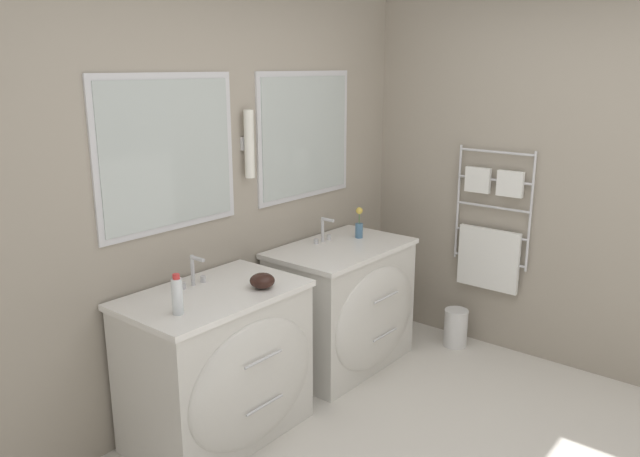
{
  "coord_description": "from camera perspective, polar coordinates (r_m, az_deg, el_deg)",
  "views": [
    {
      "loc": [
        -2.42,
        -1.03,
        2.04
      ],
      "look_at": [
        0.33,
        1.22,
        1.11
      ],
      "focal_mm": 35.0,
      "sensor_mm": 36.0,
      "label": 1
    }
  ],
  "objects": [
    {
      "name": "faucet_left",
      "position": [
        3.51,
        -11.45,
        -3.88
      ],
      "size": [
        0.17,
        0.11,
        0.17
      ],
      "color": "silver",
      "rests_on": "vanity_left"
    },
    {
      "name": "amenity_bowl",
      "position": [
        3.43,
        -5.3,
        -4.78
      ],
      "size": [
        0.14,
        0.14,
        0.08
      ],
      "color": "black",
      "rests_on": "vanity_left"
    },
    {
      "name": "faucet_right",
      "position": [
        4.28,
        0.35,
        -0.18
      ],
      "size": [
        0.17,
        0.11,
        0.17
      ],
      "color": "silver",
      "rests_on": "vanity_right"
    },
    {
      "name": "waste_bin",
      "position": [
        4.82,
        12.31,
        -8.79
      ],
      "size": [
        0.18,
        0.18,
        0.28
      ],
      "color": "silver",
      "rests_on": "ground_plane"
    },
    {
      "name": "flower_vase",
      "position": [
        4.4,
        3.6,
        0.32
      ],
      "size": [
        0.05,
        0.05,
        0.22
      ],
      "color": "teal",
      "rests_on": "vanity_right"
    },
    {
      "name": "vanity_right",
      "position": [
        4.33,
        2.34,
        -7.05
      ],
      "size": [
        0.99,
        0.69,
        0.86
      ],
      "color": "silver",
      "rests_on": "ground_plane"
    },
    {
      "name": "wall_right",
      "position": [
        4.64,
        15.81,
        4.85
      ],
      "size": [
        0.13,
        3.61,
        2.6
      ],
      "color": "#9E9384",
      "rests_on": "ground_plane"
    },
    {
      "name": "wall_back",
      "position": [
        3.78,
        -9.59,
        3.36
      ],
      "size": [
        5.12,
        0.14,
        2.6
      ],
      "color": "#9E9384",
      "rests_on": "ground_plane"
    },
    {
      "name": "vanity_left",
      "position": [
        3.56,
        -9.01,
        -12.23
      ],
      "size": [
        0.99,
        0.69,
        0.86
      ],
      "color": "silver",
      "rests_on": "ground_plane"
    },
    {
      "name": "toiletry_bottle",
      "position": [
        3.13,
        -12.92,
        -5.99
      ],
      "size": [
        0.05,
        0.05,
        0.21
      ],
      "color": "silver",
      "rests_on": "vanity_left"
    }
  ]
}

